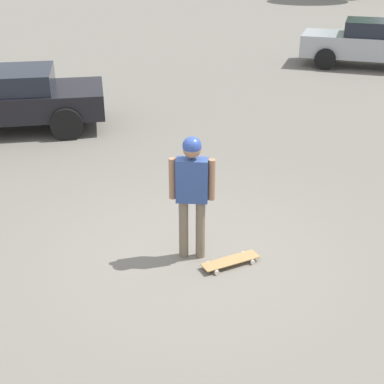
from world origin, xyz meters
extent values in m
plane|color=gray|center=(0.00, 0.00, 0.00)|extent=(220.00, 220.00, 0.00)
cylinder|color=#7A6B56|center=(0.03, 0.11, 0.42)|extent=(0.13, 0.13, 0.85)
cylinder|color=#7A6B56|center=(-0.03, -0.11, 0.42)|extent=(0.13, 0.13, 0.85)
cube|color=#334C8C|center=(0.00, 0.00, 1.14)|extent=(0.30, 0.45, 0.58)
cylinder|color=#9E7051|center=(0.07, 0.24, 1.15)|extent=(0.09, 0.09, 0.55)
cylinder|color=#9E7051|center=(-0.07, -0.24, 1.15)|extent=(0.09, 0.09, 0.55)
sphere|color=#9E7051|center=(0.00, 0.00, 1.56)|extent=(0.23, 0.23, 0.23)
sphere|color=#2D4799|center=(0.00, 0.00, 1.60)|extent=(0.24, 0.24, 0.24)
cube|color=tan|center=(-0.32, -0.46, 0.07)|extent=(0.42, 0.83, 0.01)
cylinder|color=silver|center=(-0.51, -0.23, 0.03)|extent=(0.05, 0.07, 0.06)
cylinder|color=silver|center=(-0.28, -0.17, 0.03)|extent=(0.05, 0.07, 0.06)
cylinder|color=silver|center=(-0.36, -0.76, 0.03)|extent=(0.05, 0.07, 0.06)
cylinder|color=silver|center=(-0.13, -0.69, 0.03)|extent=(0.05, 0.07, 0.06)
cube|color=black|center=(5.94, 3.08, 0.62)|extent=(1.85, 4.32, 0.55)
cube|color=#1E232D|center=(5.94, 2.97, 1.11)|extent=(1.64, 1.95, 0.43)
cylinder|color=black|center=(5.03, 1.76, 0.34)|extent=(0.21, 0.69, 0.68)
cylinder|color=black|center=(6.82, 1.73, 0.34)|extent=(0.21, 0.69, 0.68)
cube|color=#ADB2B7|center=(10.25, -7.90, 0.68)|extent=(3.64, 4.73, 0.68)
cube|color=#1E232D|center=(10.19, -8.00, 1.25)|extent=(2.32, 2.50, 0.46)
cylinder|color=black|center=(10.14, -6.28, 0.34)|extent=(0.50, 0.69, 0.67)
cylinder|color=black|center=(11.66, -7.10, 0.34)|extent=(0.50, 0.69, 0.67)
camera|label=1|loc=(-6.09, 1.15, 3.97)|focal=50.00mm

